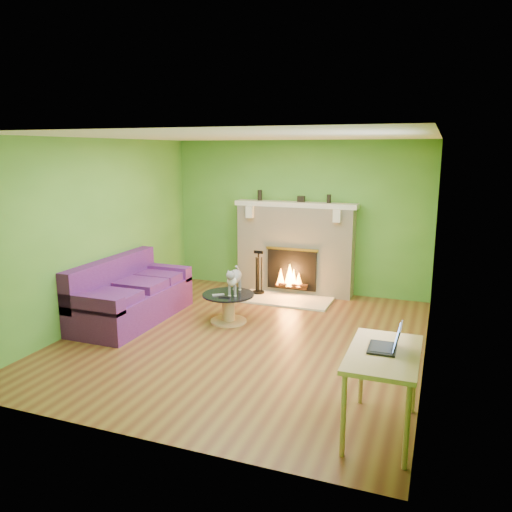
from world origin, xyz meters
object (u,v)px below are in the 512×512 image
at_px(coffee_table, 228,306).
at_px(desk, 383,362).
at_px(cat, 235,280).
at_px(sofa, 130,296).

relative_size(coffee_table, desk, 0.73).
bearing_deg(coffee_table, desk, -41.97).
xyz_separation_m(desk, cat, (-2.33, 2.22, -0.04)).
height_order(sofa, coffee_table, sofa).
xyz_separation_m(coffee_table, desk, (2.41, -2.17, 0.42)).
bearing_deg(sofa, desk, -24.96).
bearing_deg(cat, desk, -54.27).
bearing_deg(coffee_table, sofa, -164.33).
height_order(coffee_table, cat, cat).
bearing_deg(desk, sofa, 155.04).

